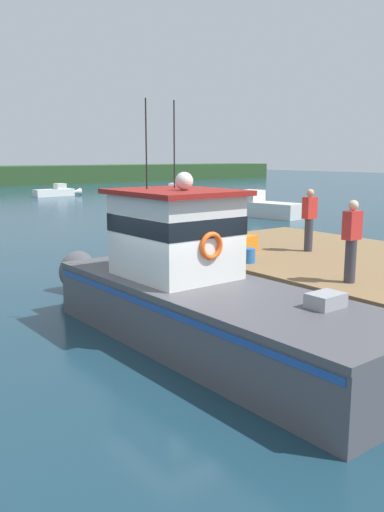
% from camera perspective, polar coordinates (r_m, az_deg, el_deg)
% --- Properties ---
extents(ground_plane, '(200.00, 200.00, 0.00)m').
position_cam_1_polar(ground_plane, '(10.91, -1.24, -8.91)').
color(ground_plane, '#193847').
extents(dock, '(6.00, 9.00, 1.20)m').
position_cam_1_polar(dock, '(13.88, 15.05, -0.41)').
color(dock, '#4C3D2D').
rests_on(dock, ground).
extents(main_fishing_boat, '(2.71, 9.84, 4.80)m').
position_cam_1_polar(main_fishing_boat, '(10.55, 0.29, -3.87)').
color(main_fishing_boat, '#4C4C51').
rests_on(main_fishing_boat, ground).
extents(crate_stack_near_edge, '(0.70, 0.58, 0.43)m').
position_cam_1_polar(crate_stack_near_edge, '(13.84, 5.72, 1.30)').
color(crate_stack_near_edge, orange).
rests_on(crate_stack_near_edge, dock).
extents(bait_bucket, '(0.32, 0.32, 0.34)m').
position_cam_1_polar(bait_bucket, '(12.46, 6.10, 0.05)').
color(bait_bucket, '#2866B2').
rests_on(bait_bucket, dock).
extents(deckhand_by_the_boat, '(0.36, 0.22, 1.63)m').
position_cam_1_polar(deckhand_by_the_boat, '(14.15, 12.52, 3.95)').
color(deckhand_by_the_boat, '#383842').
rests_on(deckhand_by_the_boat, dock).
extents(deckhand_further_back, '(0.36, 0.22, 1.63)m').
position_cam_1_polar(deckhand_further_back, '(10.79, 16.81, 1.70)').
color(deckhand_further_back, '#383842').
rests_on(deckhand_further_back, dock).
extents(moored_boat_mid_harbor, '(4.80, 4.39, 1.38)m').
position_cam_1_polar(moored_boat_mid_harbor, '(45.57, -1.82, 6.69)').
color(moored_boat_mid_harbor, silver).
rests_on(moored_boat_mid_harbor, ground).
extents(moored_boat_near_channel, '(4.63, 1.35, 1.17)m').
position_cam_1_polar(moored_boat_near_channel, '(51.13, -14.34, 6.71)').
color(moored_boat_near_channel, white).
rests_on(moored_boat_near_channel, ground).
extents(moored_boat_far_left, '(2.45, 6.40, 1.60)m').
position_cam_1_polar(moored_boat_far_left, '(33.09, 6.97, 5.23)').
color(moored_boat_far_left, silver).
rests_on(moored_boat_far_left, ground).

